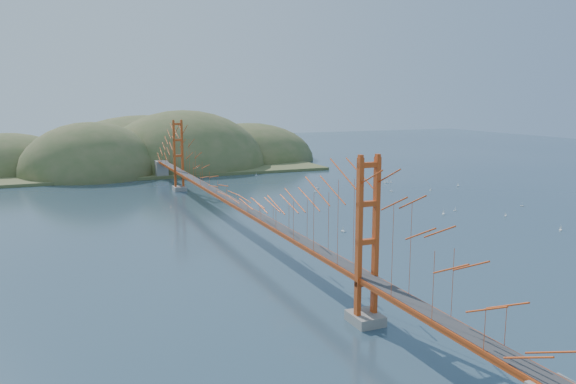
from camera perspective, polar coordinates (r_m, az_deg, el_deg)
name	(u,v)px	position (r m, az deg, el deg)	size (l,w,h in m)	color
ground	(234,229)	(66.38, -5.50, -3.81)	(320.00, 320.00, 0.00)	#283F51
bridge	(233,170)	(65.28, -5.65, 2.22)	(2.20, 94.40, 12.00)	gray
far_headlands	(153,164)	(132.81, -13.51, 2.74)	(84.00, 58.00, 25.00)	olive
sailboat_15	(385,182)	(103.16, 9.81, 1.02)	(0.56, 0.63, 0.71)	white
sailboat_7	(387,182)	(103.00, 10.03, 1.00)	(0.61, 0.58, 0.69)	white
sailboat_17	(458,185)	(101.98, 16.87, 0.64)	(0.59, 0.53, 0.66)	white
sailboat_13	(505,215)	(78.45, 21.22, -2.23)	(0.54, 0.54, 0.58)	white
sailboat_0	(343,231)	(65.21, 5.61, -3.92)	(0.57, 0.62, 0.70)	white
sailboat_4	(444,213)	(77.32, 15.52, -2.08)	(0.60, 0.61, 0.69)	white
sailboat_11	(522,205)	(86.56, 22.68, -1.25)	(0.55, 0.55, 0.58)	white
sailboat_12	(256,175)	(111.11, -3.24, 1.75)	(0.49, 0.40, 0.57)	white
sailboat_2	(455,210)	(79.94, 16.62, -1.76)	(0.52, 0.52, 0.56)	white
sailboat_14	(561,229)	(72.89, 25.96, -3.42)	(0.65, 0.65, 0.69)	white
sailboat_9	(431,190)	(96.28, 14.29, 0.24)	(0.43, 0.49, 0.57)	white
sailboat_3	(315,192)	(91.36, 2.76, 0.03)	(0.52, 0.48, 0.58)	white
sailboat_8	(391,182)	(103.10, 10.41, 0.99)	(0.50, 0.43, 0.58)	white
sailboat_16	(317,188)	(95.24, 2.97, 0.44)	(0.69, 0.69, 0.72)	white
sailboat_1	(392,191)	(93.60, 10.48, 0.12)	(0.65, 0.65, 0.70)	white
sailboat_extra_0	(393,174)	(114.63, 10.65, 1.85)	(0.47, 0.52, 0.59)	white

